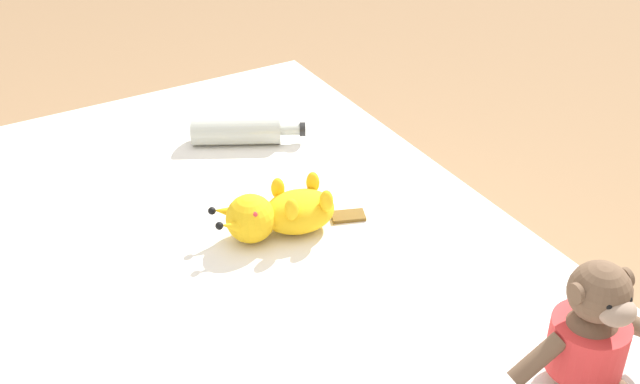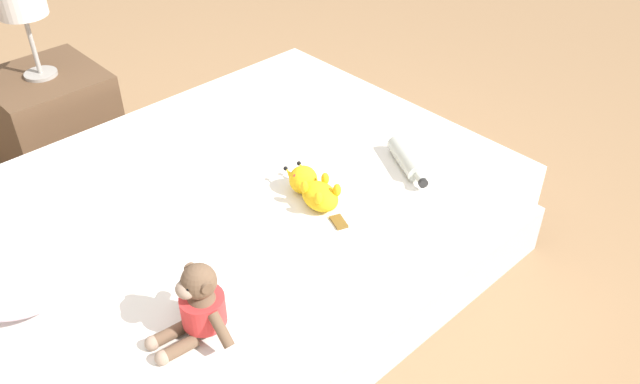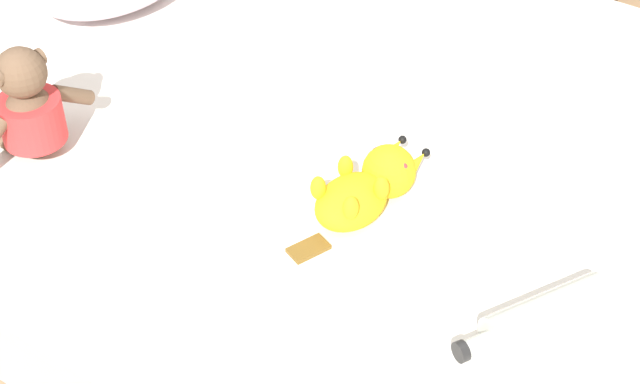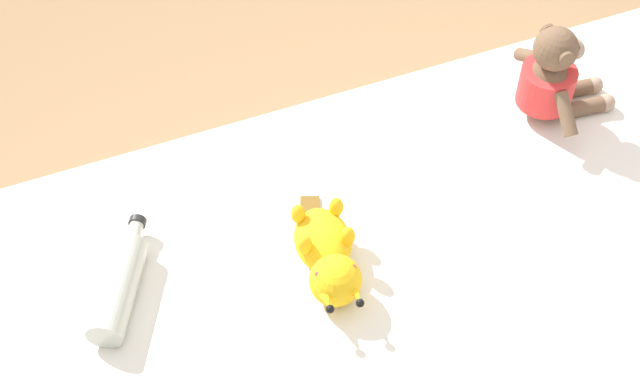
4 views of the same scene
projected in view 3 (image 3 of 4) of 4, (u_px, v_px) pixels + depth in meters
The scene contains 5 objects.
ground_plane at pixel (341, 244), 2.32m from camera, with size 16.00×16.00×0.00m, color #93704C.
bed at pixel (342, 178), 2.19m from camera, with size 1.46×2.04×0.41m.
plush_monkey at pixel (27, 110), 1.86m from camera, with size 0.29×0.24×0.24m.
plush_yellow_creature at pixel (368, 188), 1.77m from camera, with size 0.33×0.13×0.10m.
glass_bottle at pixel (543, 316), 1.55m from camera, with size 0.27×0.17×0.07m.
Camera 3 is at (-1.41, -0.91, 1.61)m, focal length 55.50 mm.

